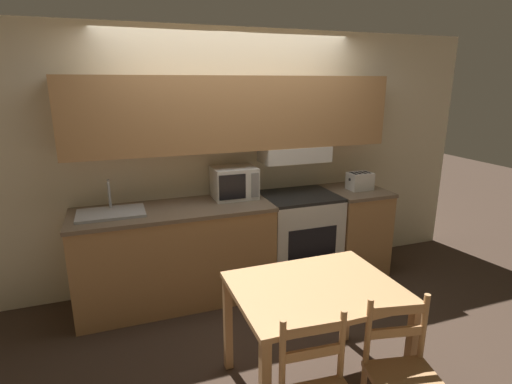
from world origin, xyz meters
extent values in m
plane|color=#3D2D23|center=(0.00, 0.00, 0.00)|extent=(16.00, 16.00, 0.00)
cube|color=beige|center=(0.00, 0.03, 1.27)|extent=(5.54, 0.05, 2.55)
cube|color=tan|center=(0.00, -0.16, 1.75)|extent=(3.14, 0.32, 0.69)
cube|color=white|center=(0.62, -0.16, 1.33)|extent=(0.71, 0.34, 0.16)
cube|color=tan|center=(-0.67, -0.32, 0.45)|extent=(1.80, 0.65, 0.89)
cube|color=#75604C|center=(-0.67, -0.32, 0.91)|extent=(1.82, 0.67, 0.04)
cube|color=tan|center=(1.29, -0.32, 0.45)|extent=(0.56, 0.65, 0.89)
cube|color=#75604C|center=(1.29, -0.32, 0.91)|extent=(0.58, 0.67, 0.04)
cube|color=white|center=(0.62, -0.31, 0.45)|extent=(0.74, 0.63, 0.90)
cube|color=black|center=(0.62, -0.31, 0.91)|extent=(0.74, 0.63, 0.03)
cube|color=black|center=(0.62, -0.63, 0.52)|extent=(0.52, 0.01, 0.31)
cylinder|color=black|center=(0.45, -0.44, 0.92)|extent=(0.10, 0.10, 0.01)
cylinder|color=black|center=(0.79, -0.44, 0.92)|extent=(0.10, 0.10, 0.01)
cylinder|color=black|center=(0.45, -0.19, 0.92)|extent=(0.10, 0.10, 0.01)
cylinder|color=black|center=(0.79, -0.19, 0.92)|extent=(0.10, 0.10, 0.01)
cube|color=white|center=(-0.04, -0.18, 1.08)|extent=(0.42, 0.33, 0.31)
cube|color=black|center=(-0.11, -0.35, 1.08)|extent=(0.26, 0.01, 0.24)
cube|color=gray|center=(0.12, -0.35, 1.08)|extent=(0.08, 0.01, 0.24)
cube|color=white|center=(1.31, -0.34, 1.02)|extent=(0.25, 0.18, 0.18)
cube|color=black|center=(1.19, -0.34, 1.05)|extent=(0.01, 0.02, 0.02)
cube|color=black|center=(1.23, -0.34, 1.11)|extent=(0.03, 0.13, 0.01)
cube|color=black|center=(1.29, -0.34, 1.11)|extent=(0.03, 0.13, 0.01)
cube|color=black|center=(1.34, -0.34, 1.11)|extent=(0.03, 0.13, 0.01)
cube|color=black|center=(1.40, -0.34, 1.11)|extent=(0.03, 0.13, 0.01)
cube|color=#B7BABF|center=(-1.20, -0.32, 0.94)|extent=(0.57, 0.37, 0.02)
cube|color=#4C4F54|center=(-1.20, -0.34, 0.94)|extent=(0.49, 0.27, 0.01)
cylinder|color=#B7BABF|center=(-1.20, -0.19, 1.08)|extent=(0.02, 0.02, 0.25)
cylinder|color=#B7BABF|center=(-1.20, -0.25, 1.20)|extent=(0.02, 0.12, 0.02)
cube|color=tan|center=(0.02, -1.80, 0.75)|extent=(1.06, 0.82, 0.04)
cube|color=tan|center=(0.51, -2.16, 0.36)|extent=(0.06, 0.06, 0.73)
cube|color=tan|center=(-0.47, -1.43, 0.36)|extent=(0.06, 0.06, 0.73)
cube|color=tan|center=(0.51, -1.43, 0.36)|extent=(0.06, 0.06, 0.73)
cylinder|color=tan|center=(-0.40, -2.22, 0.66)|extent=(0.04, 0.04, 0.42)
cylinder|color=tan|center=(-0.05, -2.25, 0.66)|extent=(0.04, 0.04, 0.42)
cube|color=tan|center=(-0.22, -2.23, 0.78)|extent=(0.34, 0.05, 0.06)
cube|color=tan|center=(-0.22, -2.23, 0.64)|extent=(0.34, 0.05, 0.06)
cube|color=tan|center=(0.29, -2.40, 0.43)|extent=(0.45, 0.45, 0.03)
cylinder|color=tan|center=(0.15, -2.20, 0.66)|extent=(0.04, 0.04, 0.42)
cylinder|color=tan|center=(0.49, -2.27, 0.66)|extent=(0.04, 0.04, 0.42)
cube|color=tan|center=(0.32, -2.23, 0.78)|extent=(0.34, 0.09, 0.06)
cube|color=tan|center=(0.32, -2.23, 0.64)|extent=(0.34, 0.09, 0.06)
camera|label=1|loc=(-1.14, -3.86, 2.05)|focal=28.00mm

